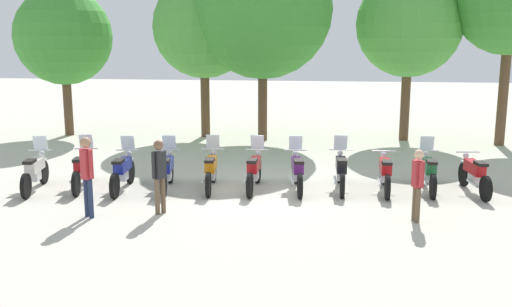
% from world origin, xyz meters
% --- Properties ---
extents(ground_plane, '(80.00, 80.00, 0.00)m').
position_xyz_m(ground_plane, '(0.00, 0.00, 0.00)').
color(ground_plane, '#BCB7A8').
extents(motorcycle_0, '(0.69, 2.17, 1.37)m').
position_xyz_m(motorcycle_0, '(-5.70, -0.69, 0.52)').
color(motorcycle_0, black).
rests_on(motorcycle_0, ground_plane).
extents(motorcycle_1, '(0.70, 2.16, 1.37)m').
position_xyz_m(motorcycle_1, '(-4.56, -0.31, 0.52)').
color(motorcycle_1, black).
rests_on(motorcycle_1, ground_plane).
extents(motorcycle_2, '(0.62, 2.19, 1.37)m').
position_xyz_m(motorcycle_2, '(-3.42, -0.38, 0.52)').
color(motorcycle_2, black).
rests_on(motorcycle_2, ground_plane).
extents(motorcycle_3, '(0.63, 2.18, 1.37)m').
position_xyz_m(motorcycle_3, '(-2.29, -0.16, 0.52)').
color(motorcycle_3, black).
rests_on(motorcycle_3, ground_plane).
extents(motorcycle_4, '(0.62, 2.19, 1.37)m').
position_xyz_m(motorcycle_4, '(-1.15, 0.05, 0.52)').
color(motorcycle_4, black).
rests_on(motorcycle_4, ground_plane).
extents(motorcycle_5, '(0.62, 2.19, 1.37)m').
position_xyz_m(motorcycle_5, '(-0.00, 0.13, 0.52)').
color(motorcycle_5, black).
rests_on(motorcycle_5, ground_plane).
extents(motorcycle_6, '(0.62, 2.18, 1.37)m').
position_xyz_m(motorcycle_6, '(1.13, 0.21, 0.52)').
color(motorcycle_6, black).
rests_on(motorcycle_6, ground_plane).
extents(motorcycle_7, '(0.62, 2.19, 1.37)m').
position_xyz_m(motorcycle_7, '(2.27, 0.43, 0.52)').
color(motorcycle_7, black).
rests_on(motorcycle_7, ground_plane).
extents(motorcycle_8, '(0.62, 2.19, 0.99)m').
position_xyz_m(motorcycle_8, '(3.41, 0.37, 0.50)').
color(motorcycle_8, black).
rests_on(motorcycle_8, ground_plane).
extents(motorcycle_9, '(0.62, 2.19, 1.37)m').
position_xyz_m(motorcycle_9, '(4.55, 0.58, 0.52)').
color(motorcycle_9, black).
rests_on(motorcycle_9, ground_plane).
extents(motorcycle_10, '(0.62, 2.19, 0.99)m').
position_xyz_m(motorcycle_10, '(5.69, 0.51, 0.50)').
color(motorcycle_10, black).
rests_on(motorcycle_10, ground_plane).
extents(person_0, '(0.31, 0.37, 1.71)m').
position_xyz_m(person_0, '(-1.85, -2.28, 1.00)').
color(person_0, brown).
rests_on(person_0, ground_plane).
extents(person_1, '(0.26, 0.41, 1.60)m').
position_xyz_m(person_1, '(3.87, -2.13, 0.93)').
color(person_1, brown).
rests_on(person_1, ground_plane).
extents(person_2, '(0.38, 0.33, 1.82)m').
position_xyz_m(person_2, '(-3.35, -2.75, 1.09)').
color(person_2, '#232D4C').
rests_on(person_2, ground_plane).
extents(tree_0, '(3.87, 3.87, 5.95)m').
position_xyz_m(tree_0, '(-8.76, 7.88, 4.00)').
color(tree_0, brown).
rests_on(tree_0, ground_plane).
extents(tree_1, '(4.03, 4.03, 6.40)m').
position_xyz_m(tree_1, '(-3.07, 8.24, 4.37)').
color(tree_1, brown).
rests_on(tree_1, ground_plane).
extents(tree_2, '(5.28, 5.28, 7.67)m').
position_xyz_m(tree_2, '(-0.67, 7.70, 5.02)').
color(tree_2, brown).
rests_on(tree_2, ground_plane).
extents(tree_3, '(4.01, 4.01, 6.47)m').
position_xyz_m(tree_3, '(4.85, 8.45, 4.45)').
color(tree_3, brown).
rests_on(tree_3, ground_plane).
extents(tree_4, '(4.00, 4.00, 7.32)m').
position_xyz_m(tree_4, '(8.28, 7.74, 5.29)').
color(tree_4, brown).
rests_on(tree_4, ground_plane).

